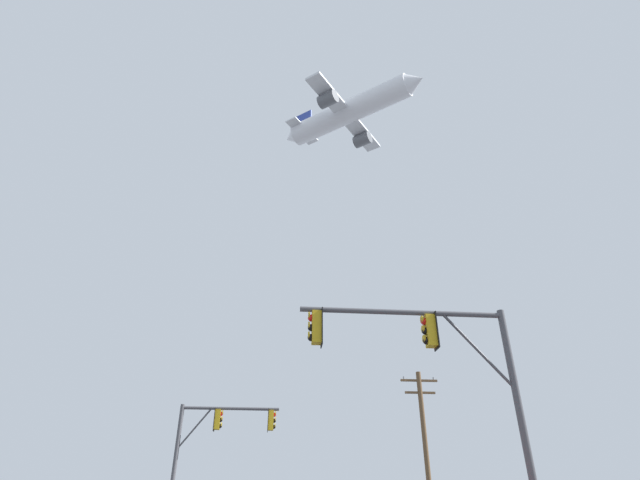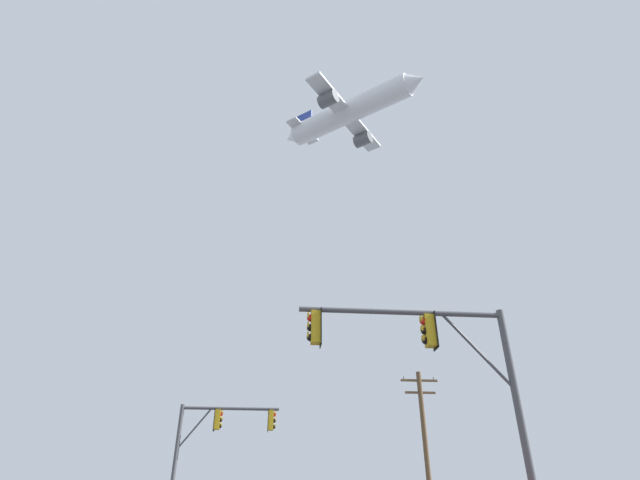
# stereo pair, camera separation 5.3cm
# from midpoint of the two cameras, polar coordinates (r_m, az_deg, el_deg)

# --- Properties ---
(signal_pole_near) EXTENTS (5.92, 0.49, 6.33)m
(signal_pole_near) POSITION_cam_midpoint_polar(r_m,az_deg,el_deg) (13.79, 13.88, -14.03)
(signal_pole_near) COLOR #4C4C51
(signal_pole_near) RESTS_ON ground
(signal_pole_far) EXTENTS (4.77, 0.49, 5.71)m
(signal_pole_far) POSITION_cam_midpoint_polar(r_m,az_deg,el_deg) (25.06, -12.53, -21.88)
(signal_pole_far) COLOR #4C4C51
(signal_pole_far) RESTS_ON ground
(utility_pole) EXTENTS (2.20, 0.28, 8.41)m
(utility_pole) POSITION_cam_midpoint_polar(r_m,az_deg,el_deg) (29.64, 12.33, -22.48)
(utility_pole) COLOR brown
(utility_pole) RESTS_ON ground
(airplane) EXTENTS (17.59, 14.61, 5.56)m
(airplane) POSITION_cam_midpoint_polar(r_m,az_deg,el_deg) (64.21, 3.45, 14.96)
(airplane) COLOR white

